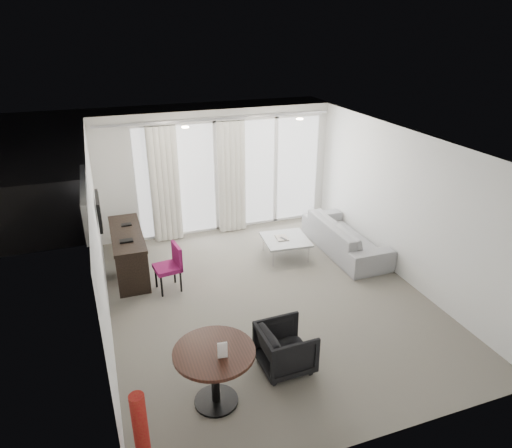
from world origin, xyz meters
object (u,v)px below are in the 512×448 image
object	(u,v)px
desk_chair	(167,268)
sofa	(345,236)
desk	(129,253)
round_table	(215,377)
tub_armchair	(286,348)
red_lamp	(142,442)
rattan_chair_a	(251,185)
rattan_chair_b	(264,186)
coffee_table	(285,247)

from	to	relation	value
desk_chair	sofa	distance (m)	3.56
desk	sofa	world-z (taller)	desk
round_table	sofa	bearing A→B (deg)	40.94
round_table	tub_armchair	size ratio (longest dim) A/B	1.40
red_lamp	rattan_chair_a	size ratio (longest dim) A/B	1.42
rattan_chair_a	rattan_chair_b	size ratio (longest dim) A/B	1.01
rattan_chair_a	rattan_chair_b	world-z (taller)	rattan_chair_a
sofa	rattan_chair_b	size ratio (longest dim) A/B	2.74
coffee_table	rattan_chair_b	xyz separation A→B (m)	(0.66, 2.95, 0.21)
tub_armchair	coffee_table	xyz separation A→B (m)	(1.23, 2.89, -0.12)
red_lamp	sofa	bearing A→B (deg)	41.05
desk	rattan_chair_b	distance (m)	4.41
rattan_chair_a	tub_armchair	bearing A→B (deg)	-113.56
desk_chair	round_table	size ratio (longest dim) A/B	0.85
desk_chair	red_lamp	xyz separation A→B (m)	(-0.81, -3.54, 0.17)
rattan_chair_a	desk	bearing A→B (deg)	-148.06
red_lamp	sofa	size ratio (longest dim) A/B	0.52
red_lamp	coffee_table	xyz separation A→B (m)	(3.17, 3.99, -0.38)
red_lamp	tub_armchair	distance (m)	2.24
coffee_table	rattan_chair_a	size ratio (longest dim) A/B	1.05
desk	sofa	xyz separation A→B (m)	(4.11, -0.54, -0.08)
round_table	sofa	xyz separation A→B (m)	(3.45, 2.99, -0.06)
desk	sofa	distance (m)	4.14
desk_chair	round_table	world-z (taller)	desk_chair
desk_chair	rattan_chair_a	world-z (taller)	desk_chair
red_lamp	sofa	world-z (taller)	red_lamp
tub_armchair	desk	bearing A→B (deg)	25.72
coffee_table	rattan_chair_a	distance (m)	3.21
sofa	rattan_chair_a	bearing A→B (deg)	13.45
rattan_chair_a	rattan_chair_b	bearing A→B (deg)	-50.30
round_table	rattan_chair_b	size ratio (longest dim) A/B	1.19
desk	tub_armchair	distance (m)	3.66
coffee_table	sofa	size ratio (longest dim) A/B	0.38
desk_chair	coffee_table	size ratio (longest dim) A/B	0.96
round_table	rattan_chair_a	size ratio (longest dim) A/B	1.18
desk	sofa	bearing A→B (deg)	-7.51
tub_armchair	sofa	size ratio (longest dim) A/B	0.31
round_table	sofa	world-z (taller)	round_table
tub_armchair	coffee_table	world-z (taller)	tub_armchair
round_table	tub_armchair	world-z (taller)	round_table
tub_armchair	coffee_table	bearing A→B (deg)	-24.67
desk	coffee_table	bearing A→B (deg)	-6.98
round_table	rattan_chair_b	bearing A→B (deg)	64.62
red_lamp	desk	bearing A→B (deg)	86.61
round_table	sofa	size ratio (longest dim) A/B	0.43
tub_armchair	sofa	world-z (taller)	sofa
desk	rattan_chair_a	distance (m)	4.34
round_table	coffee_table	bearing A→B (deg)	54.70
round_table	coffee_table	xyz separation A→B (m)	(2.25, 3.18, -0.19)
round_table	red_lamp	distance (m)	1.24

